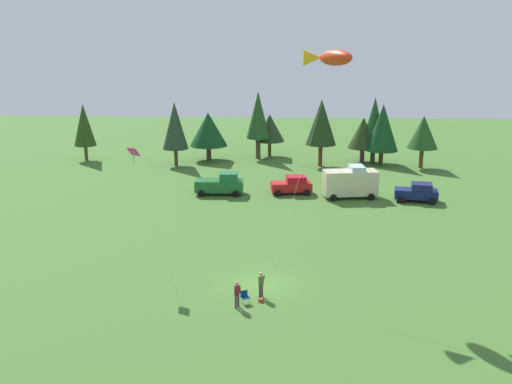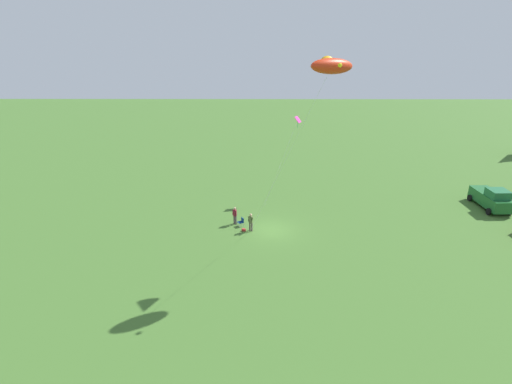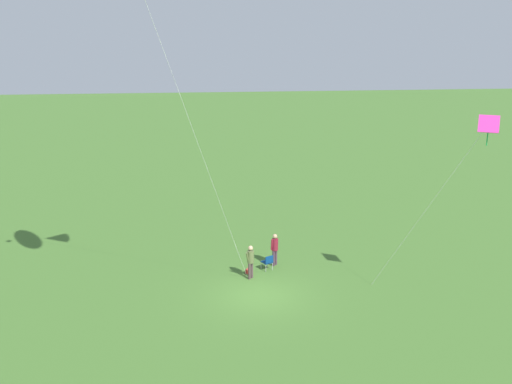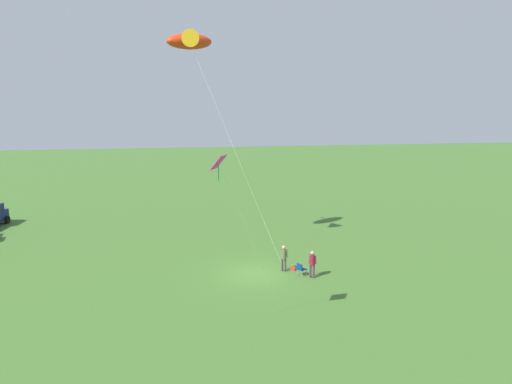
# 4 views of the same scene
# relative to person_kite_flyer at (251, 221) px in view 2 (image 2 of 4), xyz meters

# --- Properties ---
(ground_plane) EXTENTS (160.00, 160.00, 0.00)m
(ground_plane) POSITION_rel_person_kite_flyer_xyz_m (-0.21, 1.96, -1.02)
(ground_plane) COLOR #406A2A
(person_kite_flyer) EXTENTS (0.51, 0.53, 1.74)m
(person_kite_flyer) POSITION_rel_person_kite_flyer_xyz_m (0.00, 0.00, 0.00)
(person_kite_flyer) COLOR #493839
(person_kite_flyer) RESTS_ON ground
(folding_chair) EXTENTS (0.65, 0.65, 0.82)m
(folding_chair) POSITION_rel_person_kite_flyer_xyz_m (-0.98, -0.91, -0.53)
(folding_chair) COLOR navy
(folding_chair) RESTS_ON ground
(person_spectator) EXTENTS (0.49, 0.51, 1.74)m
(person_spectator) POSITION_rel_person_kite_flyer_xyz_m (-1.42, -1.53, 0.00)
(person_spectator) COLOR #473242
(person_spectator) RESTS_ON ground
(backpack_on_grass) EXTENTS (0.36, 0.39, 0.22)m
(backpack_on_grass) POSITION_rel_person_kite_flyer_xyz_m (0.05, -0.65, -0.91)
(backpack_on_grass) COLOR #B72E2A
(backpack_on_grass) RESTS_ON ground
(truck_green_flatbed) EXTENTS (5.06, 2.52, 2.34)m
(truck_green_flatbed) POSITION_rel_person_kite_flyer_xyz_m (-5.30, 24.82, 0.08)
(truck_green_flatbed) COLOR #1E612B
(truck_green_flatbed) RESTS_ON ground
(kite_large_fish) EXTENTS (5.98, 7.56, 15.48)m
(kite_large_fish) POSITION_rel_person_kite_flyer_xyz_m (4.32, 5.64, 13.86)
(kite_large_fish) COLOR red
(kite_large_fish) RESTS_ON ground
(kite_diamond_rainbow) EXTENTS (3.80, 3.95, 8.81)m
(kite_diamond_rainbow) POSITION_rel_person_kite_flyer_xyz_m (-9.01, 4.76, 7.17)
(kite_diamond_rainbow) COLOR #DF309C
(kite_diamond_rainbow) RESTS_ON ground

